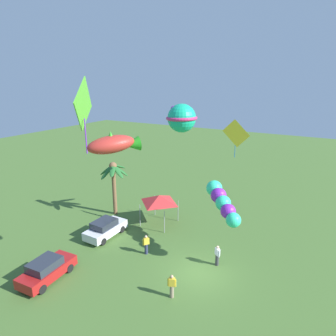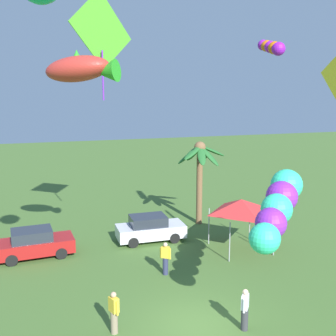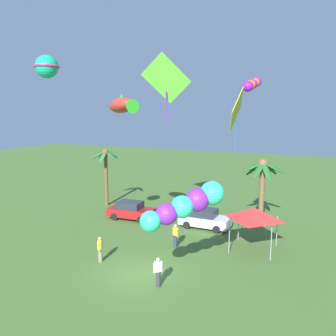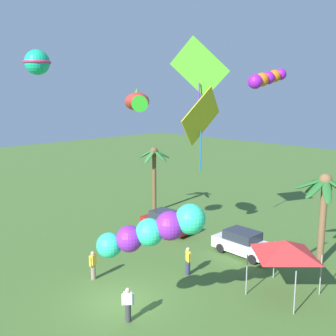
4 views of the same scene
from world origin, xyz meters
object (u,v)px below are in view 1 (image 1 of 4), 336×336
spectator_0 (146,244)px  kite_diamond_4 (83,106)px  kite_diamond_0 (236,134)px  spectator_1 (172,286)px  kite_tube_3 (222,201)px  kite_fish_1 (114,144)px  parked_car_0 (105,228)px  parked_car_1 (47,270)px  kite_ball_2 (182,118)px  palm_tree_0 (114,175)px  festival_tent (159,199)px  spectator_2 (217,255)px  kite_tube_5 (183,112)px

spectator_0 → kite_diamond_4: size_ratio=0.31×
spectator_0 → kite_diamond_0: (5.08, -5.00, 8.30)m
spectator_1 → kite_tube_3: size_ratio=0.46×
kite_diamond_0 → kite_fish_1: (-8.72, 4.59, 0.34)m
parked_car_0 → spectator_0: size_ratio=2.48×
kite_fish_1 → parked_car_1: bearing=116.0°
spectator_1 → kite_ball_2: size_ratio=1.06×
spectator_0 → kite_ball_2: size_ratio=1.06×
kite_ball_2 → spectator_0: bearing=46.9°
spectator_0 → kite_diamond_4: kite_diamond_4 is taller
kite_diamond_4 → palm_tree_0: bearing=27.0°
parked_car_1 → kite_fish_1: (2.22, -4.56, 8.70)m
festival_tent → kite_diamond_4: (-7.04, 1.53, 8.91)m
spectator_1 → kite_diamond_0: bearing=-6.6°
spectator_1 → kite_fish_1: kite_fish_1 is taller
spectator_1 → spectator_2: size_ratio=1.00×
spectator_0 → kite_ball_2: 13.09m
spectator_1 → kite_diamond_0: kite_diamond_0 is taller
parked_car_0 → parked_car_1: (-6.39, -0.41, 0.00)m
festival_tent → kite_diamond_0: 9.45m
palm_tree_0 → kite_diamond_0: bearing=-87.0°
spectator_0 → kite_tube_5: kite_tube_5 is taller
kite_diamond_0 → kite_tube_3: bearing=179.7°
kite_diamond_0 → kite_tube_5: kite_tube_5 is taller
palm_tree_0 → kite_diamond_0: size_ratio=1.86×
spectator_2 → kite_tube_3: kite_tube_3 is taller
spectator_0 → kite_tube_3: (2.70, -4.99, 3.66)m
kite_ball_2 → kite_tube_3: bearing=4.2°
spectator_0 → kite_tube_3: kite_tube_3 is taller
palm_tree_0 → kite_fish_1: 12.02m
kite_tube_3 → spectator_2: bearing=-166.4°
spectator_0 → kite_ball_2: (-5.22, -5.57, 10.63)m
parked_car_1 → kite_ball_2: size_ratio=2.66×
parked_car_1 → spectator_0: size_ratio=2.51×
parked_car_1 → spectator_2: spectator_2 is taller
kite_fish_1 → kite_ball_2: 5.76m
palm_tree_0 → parked_car_0: palm_tree_0 is taller
kite_fish_1 → kite_tube_3: kite_fish_1 is taller
spectator_2 → kite_diamond_0: size_ratio=0.55×
parked_car_0 → festival_tent: (4.34, -2.83, 1.72)m
kite_diamond_4 → kite_tube_5: 8.07m
spectator_1 → kite_diamond_4: 12.88m
kite_diamond_0 → kite_fish_1: kite_fish_1 is taller
kite_tube_3 → spectator_1: bearing=171.0°
palm_tree_0 → spectator_2: 12.81m
kite_fish_1 → festival_tent: bearing=14.1°
kite_fish_1 → kite_diamond_4: size_ratio=0.64×
spectator_0 → kite_diamond_4: bearing=123.7°
spectator_0 → kite_ball_2: bearing=-133.1°
kite_fish_1 → kite_tube_5: size_ratio=1.51×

